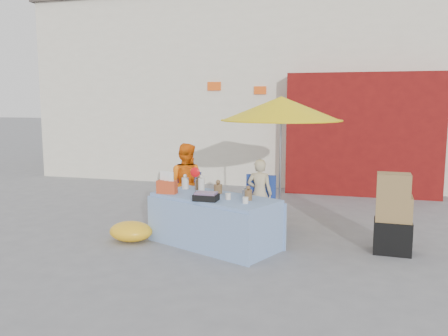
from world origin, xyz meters
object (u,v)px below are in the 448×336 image
(chair_right, at_px, (258,214))
(vendor_orange, at_px, (186,183))
(market_table, at_px, (214,220))
(umbrella, at_px, (281,109))
(box_stack, at_px, (393,216))
(chair_left, at_px, (183,209))
(vendor_beige, at_px, (260,194))

(chair_right, xyz_separation_m, vendor_orange, (-1.25, 0.13, 0.41))
(market_table, relative_size, chair_right, 2.37)
(umbrella, relative_size, box_stack, 1.94)
(chair_left, distance_m, vendor_beige, 1.29)
(umbrella, height_order, box_stack, umbrella)
(market_table, relative_size, chair_left, 2.37)
(market_table, height_order, umbrella, umbrella)
(vendor_orange, distance_m, box_stack, 3.30)
(chair_left, bearing_deg, umbrella, 12.59)
(chair_left, relative_size, vendor_orange, 0.64)
(chair_left, xyz_separation_m, chair_right, (1.25, 0.00, 0.00))
(chair_right, distance_m, vendor_beige, 0.33)
(vendor_beige, bearing_deg, chair_right, 92.45)
(vendor_beige, bearing_deg, umbrella, -151.24)
(market_table, distance_m, umbrella, 2.09)
(market_table, relative_size, vendor_beige, 1.81)
(vendor_orange, bearing_deg, market_table, 129.58)
(umbrella, bearing_deg, vendor_orange, -174.47)
(vendor_beige, bearing_deg, box_stack, 161.41)
(vendor_beige, relative_size, box_stack, 1.03)
(chair_left, height_order, box_stack, box_stack)
(market_table, distance_m, chair_left, 1.25)
(chair_left, bearing_deg, chair_right, 2.20)
(market_table, bearing_deg, vendor_beige, 91.86)
(market_table, xyz_separation_m, umbrella, (0.73, 1.22, 1.53))
(chair_right, bearing_deg, box_stack, -15.10)
(chair_left, height_order, chair_right, same)
(umbrella, bearing_deg, market_table, -120.90)
(market_table, distance_m, vendor_orange, 1.38)
(box_stack, bearing_deg, vendor_orange, 166.94)
(chair_left, xyz_separation_m, box_stack, (3.21, -0.61, 0.24))
(market_table, relative_size, box_stack, 1.87)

